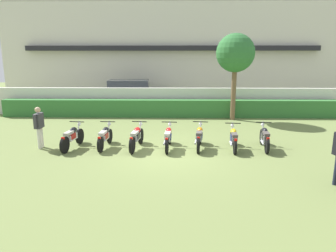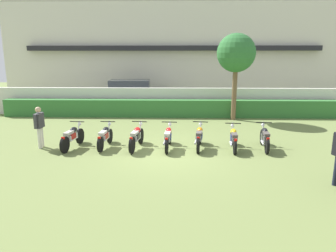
{
  "view_description": "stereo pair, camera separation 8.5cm",
  "coord_description": "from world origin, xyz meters",
  "px_view_note": "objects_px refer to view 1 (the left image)",
  "views": [
    {
      "loc": [
        0.26,
        -10.94,
        3.52
      ],
      "look_at": [
        0.0,
        0.87,
        0.81
      ],
      "focal_mm": 33.05,
      "sensor_mm": 36.0,
      "label": 1
    },
    {
      "loc": [
        0.35,
        -10.94,
        3.52
      ],
      "look_at": [
        0.0,
        0.87,
        0.81
      ],
      "focal_mm": 33.05,
      "sensor_mm": 36.0,
      "label": 2
    }
  ],
  "objects_px": {
    "motorcycle_in_row_6": "(265,137)",
    "parked_car": "(131,94)",
    "motorcycle_in_row_0": "(72,137)",
    "motorcycle_in_row_4": "(199,137)",
    "tree_near_inspector": "(235,54)",
    "motorcycle_in_row_3": "(168,137)",
    "motorcycle_in_row_5": "(234,138)",
    "inspector_person": "(39,124)",
    "motorcycle_in_row_1": "(105,136)",
    "motorcycle_in_row_2": "(136,137)"
  },
  "relations": [
    {
      "from": "tree_near_inspector",
      "to": "motorcycle_in_row_3",
      "type": "relative_size",
      "value": 2.43
    },
    {
      "from": "tree_near_inspector",
      "to": "motorcycle_in_row_5",
      "type": "bearing_deg",
      "value": -99.92
    },
    {
      "from": "tree_near_inspector",
      "to": "motorcycle_in_row_6",
      "type": "distance_m",
      "value": 6.4
    },
    {
      "from": "motorcycle_in_row_2",
      "to": "motorcycle_in_row_3",
      "type": "distance_m",
      "value": 1.23
    },
    {
      "from": "motorcycle_in_row_2",
      "to": "motorcycle_in_row_3",
      "type": "bearing_deg",
      "value": -82.19
    },
    {
      "from": "motorcycle_in_row_0",
      "to": "motorcycle_in_row_5",
      "type": "bearing_deg",
      "value": -82.11
    },
    {
      "from": "motorcycle_in_row_0",
      "to": "motorcycle_in_row_6",
      "type": "height_order",
      "value": "motorcycle_in_row_0"
    },
    {
      "from": "parked_car",
      "to": "motorcycle_in_row_2",
      "type": "bearing_deg",
      "value": -83.54
    },
    {
      "from": "tree_near_inspector",
      "to": "motorcycle_in_row_6",
      "type": "relative_size",
      "value": 2.55
    },
    {
      "from": "parked_car",
      "to": "motorcycle_in_row_3",
      "type": "xyz_separation_m",
      "value": [
        2.76,
        -9.65,
        -0.49
      ]
    },
    {
      "from": "motorcycle_in_row_3",
      "to": "inspector_person",
      "type": "distance_m",
      "value": 4.99
    },
    {
      "from": "motorcycle_in_row_5",
      "to": "motorcycle_in_row_1",
      "type": "bearing_deg",
      "value": 93.18
    },
    {
      "from": "motorcycle_in_row_4",
      "to": "inspector_person",
      "type": "height_order",
      "value": "inspector_person"
    },
    {
      "from": "motorcycle_in_row_3",
      "to": "motorcycle_in_row_1",
      "type": "bearing_deg",
      "value": 91.45
    },
    {
      "from": "parked_car",
      "to": "motorcycle_in_row_3",
      "type": "bearing_deg",
      "value": -76.61
    },
    {
      "from": "motorcycle_in_row_0",
      "to": "inspector_person",
      "type": "xyz_separation_m",
      "value": [
        -1.26,
        0.02,
        0.49
      ]
    },
    {
      "from": "motorcycle_in_row_3",
      "to": "motorcycle_in_row_6",
      "type": "distance_m",
      "value": 3.7
    },
    {
      "from": "parked_car",
      "to": "motorcycle_in_row_3",
      "type": "relative_size",
      "value": 2.37
    },
    {
      "from": "parked_car",
      "to": "inspector_person",
      "type": "relative_size",
      "value": 2.84
    },
    {
      "from": "motorcycle_in_row_0",
      "to": "motorcycle_in_row_4",
      "type": "relative_size",
      "value": 1.02
    },
    {
      "from": "parked_car",
      "to": "motorcycle_in_row_5",
      "type": "distance_m",
      "value": 11.03
    },
    {
      "from": "motorcycle_in_row_0",
      "to": "motorcycle_in_row_5",
      "type": "xyz_separation_m",
      "value": [
        6.2,
        0.01,
        -0.02
      ]
    },
    {
      "from": "motorcycle_in_row_2",
      "to": "motorcycle_in_row_4",
      "type": "xyz_separation_m",
      "value": [
        2.42,
        0.06,
        0.0
      ]
    },
    {
      "from": "motorcycle_in_row_5",
      "to": "inspector_person",
      "type": "height_order",
      "value": "inspector_person"
    },
    {
      "from": "motorcycle_in_row_2",
      "to": "motorcycle_in_row_6",
      "type": "height_order",
      "value": "motorcycle_in_row_2"
    },
    {
      "from": "parked_car",
      "to": "motorcycle_in_row_4",
      "type": "bearing_deg",
      "value": -70.15
    },
    {
      "from": "motorcycle_in_row_3",
      "to": "motorcycle_in_row_4",
      "type": "height_order",
      "value": "motorcycle_in_row_4"
    },
    {
      "from": "motorcycle_in_row_4",
      "to": "inspector_person",
      "type": "distance_m",
      "value": 6.18
    },
    {
      "from": "motorcycle_in_row_1",
      "to": "motorcycle_in_row_5",
      "type": "xyz_separation_m",
      "value": [
        4.96,
        -0.13,
        -0.0
      ]
    },
    {
      "from": "motorcycle_in_row_5",
      "to": "parked_car",
      "type": "bearing_deg",
      "value": 33.14
    },
    {
      "from": "inspector_person",
      "to": "parked_car",
      "type": "bearing_deg",
      "value": 77.16
    },
    {
      "from": "parked_car",
      "to": "motorcycle_in_row_6",
      "type": "xyz_separation_m",
      "value": [
        6.45,
        -9.6,
        -0.48
      ]
    },
    {
      "from": "motorcycle_in_row_0",
      "to": "motorcycle_in_row_2",
      "type": "relative_size",
      "value": 0.97
    },
    {
      "from": "motorcycle_in_row_4",
      "to": "motorcycle_in_row_2",
      "type": "bearing_deg",
      "value": 99.18
    },
    {
      "from": "motorcycle_in_row_1",
      "to": "motorcycle_in_row_5",
      "type": "bearing_deg",
      "value": -87.77
    },
    {
      "from": "parked_car",
      "to": "motorcycle_in_row_0",
      "type": "height_order",
      "value": "parked_car"
    },
    {
      "from": "motorcycle_in_row_0",
      "to": "motorcycle_in_row_5",
      "type": "relative_size",
      "value": 1.05
    },
    {
      "from": "tree_near_inspector",
      "to": "motorcycle_in_row_2",
      "type": "bearing_deg",
      "value": -129.91
    },
    {
      "from": "motorcycle_in_row_0",
      "to": "tree_near_inspector",
      "type": "bearing_deg",
      "value": -43.91
    },
    {
      "from": "motorcycle_in_row_5",
      "to": "inspector_person",
      "type": "xyz_separation_m",
      "value": [
        -7.45,
        0.02,
        0.51
      ]
    },
    {
      "from": "tree_near_inspector",
      "to": "motorcycle_in_row_0",
      "type": "relative_size",
      "value": 2.47
    },
    {
      "from": "tree_near_inspector",
      "to": "motorcycle_in_row_4",
      "type": "relative_size",
      "value": 2.51
    },
    {
      "from": "motorcycle_in_row_6",
      "to": "parked_car",
      "type": "bearing_deg",
      "value": 40.61
    },
    {
      "from": "motorcycle_in_row_3",
      "to": "inspector_person",
      "type": "relative_size",
      "value": 1.2
    },
    {
      "from": "motorcycle_in_row_3",
      "to": "inspector_person",
      "type": "bearing_deg",
      "value": 93.85
    },
    {
      "from": "tree_near_inspector",
      "to": "motorcycle_in_row_5",
      "type": "relative_size",
      "value": 2.59
    },
    {
      "from": "motorcycle_in_row_3",
      "to": "motorcycle_in_row_4",
      "type": "xyz_separation_m",
      "value": [
        1.2,
        0.06,
        0.01
      ]
    },
    {
      "from": "parked_car",
      "to": "inspector_person",
      "type": "distance_m",
      "value": 9.93
    },
    {
      "from": "motorcycle_in_row_6",
      "to": "inspector_person",
      "type": "xyz_separation_m",
      "value": [
        -8.66,
        -0.08,
        0.5
      ]
    },
    {
      "from": "motorcycle_in_row_3",
      "to": "motorcycle_in_row_4",
      "type": "distance_m",
      "value": 1.2
    }
  ]
}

